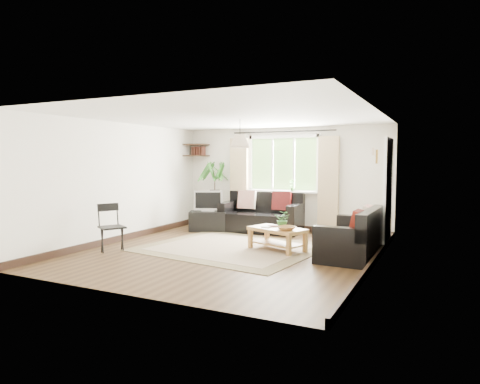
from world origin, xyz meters
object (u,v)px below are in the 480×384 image
at_px(sofa_back, 261,213).
at_px(coffee_table, 277,239).
at_px(tv_stand, 208,221).
at_px(folding_chair, 112,228).
at_px(palm_stand, 215,194).
at_px(sofa_right, 351,234).

distance_m(sofa_back, coffee_table, 2.08).
bearing_deg(tv_stand, coffee_table, -54.70).
relative_size(sofa_back, coffee_table, 1.78).
distance_m(sofa_back, folding_chair, 3.53).
height_order(sofa_back, palm_stand, palm_stand).
xyz_separation_m(coffee_table, palm_stand, (-2.37, 1.91, 0.60)).
distance_m(sofa_right, coffee_table, 1.32).
bearing_deg(folding_chair, palm_stand, 24.60).
distance_m(sofa_right, tv_stand, 3.74).
height_order(tv_stand, palm_stand, palm_stand).
bearing_deg(sofa_right, coffee_table, -84.12).
xyz_separation_m(tv_stand, folding_chair, (-0.40, -2.73, 0.20)).
bearing_deg(folding_chair, sofa_back, 2.85).
bearing_deg(palm_stand, folding_chair, -94.36).
height_order(sofa_right, tv_stand, sofa_right).
xyz_separation_m(sofa_right, coffee_table, (-1.30, -0.11, -0.19)).
bearing_deg(coffee_table, tv_stand, 149.05).
xyz_separation_m(sofa_right, tv_stand, (-3.52, 1.23, -0.17)).
height_order(coffee_table, tv_stand, tv_stand).
bearing_deg(tv_stand, sofa_right, -42.99).
bearing_deg(folding_chair, sofa_right, -40.15).
bearing_deg(sofa_back, sofa_right, -38.27).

